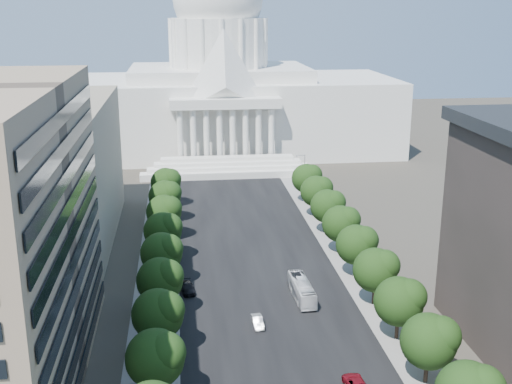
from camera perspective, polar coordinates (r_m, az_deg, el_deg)
name	(u,v)px	position (r m, az deg, el deg)	size (l,w,h in m)	color
road_asphalt	(250,245)	(136.78, -0.56, -4.76)	(30.00, 260.00, 0.01)	black
sidewalk_left	(160,249)	(136.17, -8.56, -5.05)	(8.00, 260.00, 0.02)	gray
sidewalk_right	(337,242)	(139.98, 7.22, -4.39)	(8.00, 260.00, 0.02)	gray
capitol	(220,93)	(224.14, -3.26, 8.79)	(120.00, 56.00, 73.00)	white
office_block_left_far	(20,172)	(145.17, -20.23, 1.67)	(38.00, 52.00, 30.00)	gray
tree_l_c	(158,357)	(84.38, -8.74, -14.28)	(7.79, 7.60, 9.97)	#33261C
tree_l_d	(160,313)	(94.92, -8.54, -10.61)	(7.79, 7.60, 9.97)	#33261C
tree_l_e	(162,279)	(105.77, -8.38, -7.68)	(7.79, 7.60, 9.97)	#33261C
tree_l_f	(163,252)	(116.84, -8.25, -5.31)	(7.79, 7.60, 9.97)	#33261C
tree_l_g	(164,230)	(128.08, -8.15, -3.34)	(7.79, 7.60, 9.97)	#33261C
tree_l_h	(165,211)	(139.45, -8.06, -1.70)	(7.79, 7.60, 9.97)	#33261C
tree_l_i	(166,195)	(150.92, -7.99, -0.30)	(7.79, 7.60, 9.97)	#33261C
tree_l_j	(167,182)	(162.46, -7.93, 0.90)	(7.79, 7.60, 9.97)	#33261C
tree_r_c	(432,340)	(90.23, 15.35, -12.56)	(7.79, 7.60, 9.97)	#33261C
tree_r_d	(401,300)	(100.15, 12.80, -9.35)	(7.79, 7.60, 9.97)	#33261C
tree_r_e	(378,269)	(110.49, 10.75, -6.73)	(7.79, 7.60, 9.97)	#33261C
tree_r_f	(358,244)	(121.13, 9.07, -4.55)	(7.79, 7.60, 9.97)	#33261C
tree_r_g	(342,223)	(132.01, 7.68, -2.72)	(7.79, 7.60, 9.97)	#33261C
tree_r_h	(329,205)	(143.07, 6.50, -1.18)	(7.79, 7.60, 9.97)	#33261C
tree_r_i	(318,190)	(154.27, 5.49, 0.15)	(7.79, 7.60, 9.97)	#33261C
tree_r_j	(308,178)	(165.58, 4.62, 1.29)	(7.79, 7.60, 9.97)	#33261C
streetlight_b	(445,346)	(90.45, 16.46, -13.03)	(2.61, 0.44, 9.00)	gray
streetlight_c	(386,271)	(111.37, 11.48, -6.93)	(2.61, 0.44, 9.00)	gray
streetlight_d	(348,223)	(133.69, 8.19, -2.78)	(2.61, 0.44, 9.00)	gray
streetlight_e	(322,190)	(156.83, 5.88, 0.17)	(2.61, 0.44, 9.00)	gray
streetlight_f	(303,166)	(180.46, 4.16, 2.35)	(2.61, 0.44, 9.00)	gray
car_silver	(257,322)	(103.90, 0.13, -11.45)	(1.58, 4.52, 1.49)	#B0B3B9
car_red	(356,384)	(89.86, 8.87, -16.47)	(2.55, 5.53, 1.54)	maroon
car_dark_b	(188,288)	(115.75, -6.09, -8.49)	(2.19, 5.38, 1.56)	black
city_bus	(302,290)	(112.81, 4.09, -8.65)	(2.74, 11.73, 3.27)	silver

